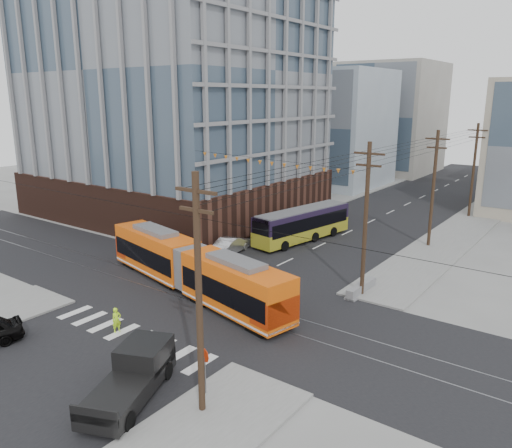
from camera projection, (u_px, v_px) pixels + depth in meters
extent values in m
plane|color=slate|center=(167.00, 318.00, 32.25)|extent=(160.00, 160.00, 0.00)
cube|color=#381E16|center=(173.00, 93.00, 59.28)|extent=(30.00, 25.00, 28.60)
cube|color=#8C99A5|center=(326.00, 128.00, 80.39)|extent=(18.00, 16.00, 18.00)
cube|color=gray|center=(391.00, 118.00, 94.05)|extent=(16.00, 18.00, 20.00)
cylinder|color=black|center=(199.00, 299.00, 21.33)|extent=(0.30, 0.30, 11.00)
cylinder|color=black|center=(500.00, 159.00, 69.77)|extent=(0.30, 0.30, 11.00)
imported|color=#A7A8AA|center=(231.00, 245.00, 45.62)|extent=(2.26, 4.84, 1.53)
imported|color=silver|center=(276.00, 230.00, 51.06)|extent=(1.99, 4.52, 1.29)
imported|color=#575759|center=(302.00, 220.00, 54.88)|extent=(4.02, 5.56, 1.41)
imported|color=#BCFF1E|center=(117.00, 320.00, 30.18)|extent=(0.49, 0.64, 1.56)
cube|color=gray|center=(361.00, 288.00, 36.29)|extent=(0.96, 3.72, 0.74)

